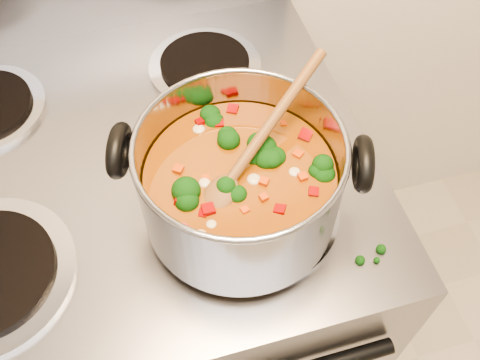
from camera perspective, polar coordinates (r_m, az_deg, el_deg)
name	(u,v)px	position (r m, az deg, el deg)	size (l,w,h in m)	color
electric_range	(151,280)	(1.24, -9.52, -10.48)	(0.80, 0.72, 1.08)	gray
stockpot	(240,183)	(0.70, -0.01, -0.34)	(0.33, 0.27, 0.16)	gray
wooden_spoon	(246,158)	(0.68, 0.64, 2.38)	(0.22, 0.18, 0.11)	brown
cooktop_crumbs	(272,197)	(0.79, 3.45, -1.79)	(0.32, 0.31, 0.01)	black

